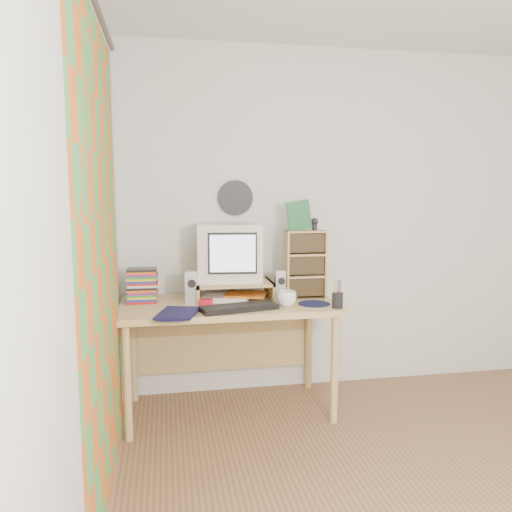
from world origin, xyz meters
name	(u,v)px	position (x,y,z in m)	size (l,w,h in m)	color
back_wall	(357,221)	(0.00, 1.75, 1.25)	(3.50, 3.50, 0.00)	white
left_wall	(72,258)	(-1.75, 0.00, 1.25)	(3.50, 3.50, 0.00)	white
curtain	(102,265)	(-1.71, 0.48, 1.15)	(2.20, 2.20, 0.00)	#D65C1E
wall_disc	(235,198)	(-0.93, 1.73, 1.43)	(0.25, 0.25, 0.02)	black
desk	(227,320)	(-1.03, 1.44, 0.62)	(1.40, 0.70, 0.75)	#DCBD76
monitor_riser	(234,285)	(-0.98, 1.48, 0.84)	(0.52, 0.30, 0.12)	tan
crt_monitor	(230,252)	(-1.00, 1.53, 1.06)	(0.41, 0.41, 0.39)	beige
speaker_left	(191,287)	(-1.27, 1.40, 0.86)	(0.08, 0.08, 0.21)	silver
speaker_right	(280,284)	(-0.66, 1.46, 0.85)	(0.07, 0.07, 0.19)	silver
keyboard	(239,308)	(-0.99, 1.16, 0.77)	(0.48, 0.16, 0.03)	black
dvd_stack	(142,282)	(-1.59, 1.49, 0.88)	(0.19, 0.13, 0.27)	brown
cd_rack	(305,264)	(-0.49, 1.46, 0.98)	(0.28, 0.15, 0.46)	tan
mug	(287,299)	(-0.68, 1.21, 0.80)	(0.13, 0.13, 0.10)	white
diary	(160,311)	(-1.47, 1.12, 0.78)	(0.26, 0.20, 0.05)	#11103B
mousepad	(314,304)	(-0.49, 1.23, 0.75)	(0.21, 0.21, 0.00)	#101738
pen_cup	(338,297)	(-0.38, 1.10, 0.82)	(0.07, 0.07, 0.14)	black
papers	(234,296)	(-0.98, 1.47, 0.77)	(0.31, 0.23, 0.04)	white
red_box	(206,302)	(-1.18, 1.33, 0.77)	(0.08, 0.05, 0.04)	red
game_box	(299,215)	(-0.53, 1.47, 1.31)	(0.16, 0.03, 0.20)	#17522A
webcam	(315,224)	(-0.42, 1.45, 1.26)	(0.05, 0.05, 0.08)	black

